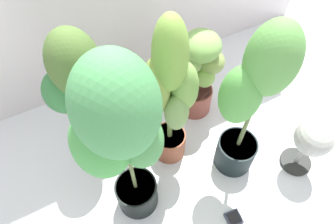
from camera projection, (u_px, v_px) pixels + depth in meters
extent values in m
plane|color=silver|center=(177.00, 167.00, 1.72)|extent=(8.00, 8.00, 0.00)
cylinder|color=black|center=(137.00, 193.00, 1.52)|extent=(0.22, 0.22, 0.20)
cylinder|color=#3B3120|center=(136.00, 187.00, 1.44)|extent=(0.20, 0.20, 0.02)
cylinder|color=#637342|center=(127.00, 151.00, 1.14)|extent=(0.02, 0.02, 0.74)
ellipsoid|color=#468E50|center=(117.00, 108.00, 0.91)|extent=(0.39, 0.38, 0.45)
ellipsoid|color=#479B48|center=(102.00, 144.00, 1.05)|extent=(0.29, 0.30, 0.36)
ellipsoid|color=#488C4A|center=(142.00, 141.00, 1.09)|extent=(0.25, 0.25, 0.30)
cylinder|color=slate|center=(101.00, 135.00, 1.76)|extent=(0.22, 0.22, 0.16)
cylinder|color=#413317|center=(98.00, 129.00, 1.70)|extent=(0.20, 0.20, 0.02)
cylinder|color=olive|center=(86.00, 96.00, 1.45)|extent=(0.02, 0.02, 0.60)
ellipsoid|color=#49662E|center=(75.00, 64.00, 1.27)|extent=(0.31, 0.32, 0.37)
ellipsoid|color=#35753D|center=(64.00, 91.00, 1.38)|extent=(0.28, 0.28, 0.24)
cylinder|color=black|center=(235.00, 152.00, 1.66)|extent=(0.22, 0.22, 0.21)
cylinder|color=#452C24|center=(238.00, 144.00, 1.58)|extent=(0.20, 0.20, 0.02)
cylinder|color=#637445|center=(254.00, 104.00, 1.29)|extent=(0.02, 0.02, 0.71)
ellipsoid|color=#589646|center=(272.00, 60.00, 1.07)|extent=(0.23, 0.24, 0.35)
ellipsoid|color=#549B46|center=(240.00, 96.00, 1.21)|extent=(0.25, 0.25, 0.33)
cylinder|color=#985136|center=(170.00, 143.00, 1.71)|extent=(0.19, 0.19, 0.18)
cylinder|color=#41321E|center=(170.00, 136.00, 1.64)|extent=(0.17, 0.17, 0.02)
cylinder|color=olive|center=(170.00, 97.00, 1.36)|extent=(0.03, 0.03, 0.69)
ellipsoid|color=#79A142|center=(170.00, 56.00, 1.15)|extent=(0.22, 0.23, 0.39)
ellipsoid|color=olive|center=(156.00, 88.00, 1.28)|extent=(0.18, 0.18, 0.36)
ellipsoid|color=#779E4D|center=(184.00, 87.00, 1.32)|extent=(0.14, 0.15, 0.30)
ellipsoid|color=#759553|center=(177.00, 112.00, 1.39)|extent=(0.17, 0.17, 0.25)
cylinder|color=#974C3F|center=(195.00, 99.00, 1.91)|extent=(0.21, 0.21, 0.19)
cylinder|color=#44351A|center=(196.00, 90.00, 1.84)|extent=(0.20, 0.20, 0.02)
cylinder|color=#657548|center=(199.00, 66.00, 1.67)|extent=(0.02, 0.02, 0.41)
ellipsoid|color=#77A452|center=(202.00, 46.00, 1.54)|extent=(0.30, 0.30, 0.16)
ellipsoid|color=#7F9F56|center=(187.00, 62.00, 1.62)|extent=(0.23, 0.23, 0.15)
ellipsoid|color=#7C944C|center=(211.00, 61.00, 1.65)|extent=(0.18, 0.18, 0.14)
ellipsoid|color=#7DA64B|center=(205.00, 77.00, 1.68)|extent=(0.18, 0.18, 0.12)
cube|color=#2A2F43|center=(234.00, 218.00, 1.53)|extent=(0.09, 0.09, 0.02)
cube|color=black|center=(234.00, 218.00, 1.52)|extent=(0.07, 0.07, 0.00)
cylinder|color=#252825|center=(295.00, 162.00, 1.73)|extent=(0.18, 0.18, 0.03)
cylinder|color=#A6A8A0|center=(301.00, 154.00, 1.65)|extent=(0.02, 0.02, 0.16)
sphere|color=#A6A8A0|center=(314.00, 138.00, 1.50)|extent=(0.28, 0.28, 0.20)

